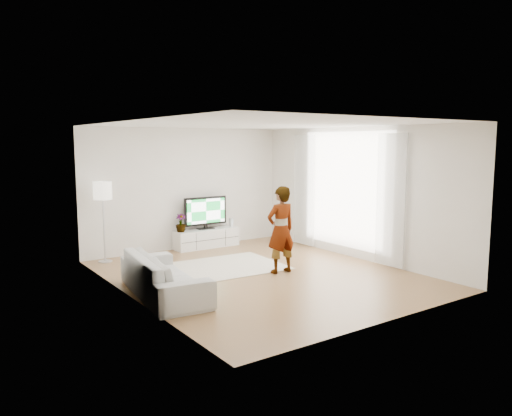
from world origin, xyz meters
TOP-DOWN VIEW (x-y plane):
  - floor at (0.00, 0.00)m, footprint 6.00×6.00m
  - ceiling at (0.00, 0.00)m, footprint 6.00×6.00m
  - wall_left at (-2.50, 0.00)m, footprint 0.02×6.00m
  - wall_right at (2.50, 0.00)m, footprint 0.02×6.00m
  - wall_back at (0.00, 3.00)m, footprint 5.00×0.02m
  - wall_front at (0.00, -3.00)m, footprint 5.00×0.02m
  - window at (2.48, 0.30)m, footprint 0.01×2.60m
  - curtain_near at (2.40, -1.00)m, footprint 0.04×0.70m
  - curtain_far at (2.40, 1.60)m, footprint 0.04×0.70m
  - media_console at (0.38, 2.76)m, footprint 1.57×0.45m
  - television at (0.38, 2.79)m, footprint 1.09×0.21m
  - game_console at (1.07, 2.76)m, footprint 0.06×0.15m
  - potted_plant at (-0.28, 2.77)m, footprint 0.30×0.30m
  - rug at (-0.34, 0.92)m, footprint 2.53×1.89m
  - player at (0.40, -0.09)m, footprint 0.61×0.41m
  - sofa at (-2.01, -0.10)m, footprint 1.17×2.38m
  - floor_lamp at (-2.06, 2.70)m, footprint 0.37×0.37m

SIDE VIEW (x-z plane):
  - floor at x=0.00m, z-range 0.00..0.00m
  - rug at x=-0.34m, z-range 0.00..0.01m
  - media_console at x=0.38m, z-range 0.00..0.44m
  - sofa at x=-2.01m, z-range 0.00..0.67m
  - game_console at x=1.07m, z-range 0.44..0.64m
  - potted_plant at x=-0.28m, z-range 0.44..0.85m
  - player at x=0.40m, z-range 0.01..1.66m
  - television at x=0.38m, z-range 0.47..1.23m
  - curtain_near at x=2.40m, z-range 0.05..2.65m
  - curtain_far at x=2.40m, z-range 0.05..2.65m
  - wall_left at x=-2.50m, z-range 0.00..2.80m
  - wall_right at x=2.50m, z-range 0.00..2.80m
  - wall_back at x=0.00m, z-range 0.00..2.80m
  - wall_front at x=0.00m, z-range 0.00..2.80m
  - floor_lamp at x=-2.06m, z-range 0.58..2.26m
  - window at x=2.48m, z-range 0.20..2.70m
  - ceiling at x=0.00m, z-range 2.80..2.80m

